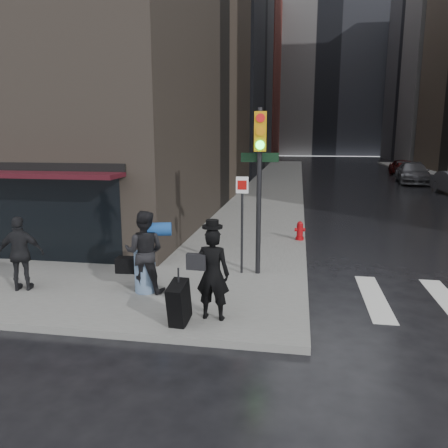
# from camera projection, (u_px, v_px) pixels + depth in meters

# --- Properties ---
(ground) EXTENTS (140.00, 140.00, 0.00)m
(ground) POSITION_uv_depth(u_px,v_px,m) (217.00, 304.00, 9.65)
(ground) COLOR black
(ground) RESTS_ON ground
(sidewalk_left) EXTENTS (4.00, 50.00, 0.15)m
(sidewalk_left) POSITION_uv_depth(u_px,v_px,m) (277.00, 180.00, 35.71)
(sidewalk_left) COLOR slate
(sidewalk_left) RESTS_ON ground
(bldg_left_mid) EXTENTS (22.00, 24.00, 34.00)m
(bldg_left_mid) POSITION_uv_depth(u_px,v_px,m) (160.00, 4.00, 45.09)
(bldg_left_mid) COLOR #65625E
(bldg_left_mid) RESTS_ON ground
(bldg_left_far) EXTENTS (22.00, 20.00, 26.00)m
(bldg_left_far) POSITION_uv_depth(u_px,v_px,m) (208.00, 75.00, 69.07)
(bldg_left_far) COLOR #5A251E
(bldg_left_far) RESTS_ON ground
(bldg_distant) EXTENTS (40.00, 12.00, 32.00)m
(bldg_distant) POSITION_uv_depth(u_px,v_px,m) (326.00, 67.00, 80.78)
(bldg_distant) COLOR #65625E
(bldg_distant) RESTS_ON ground
(man_overcoat) EXTENTS (1.08, 0.98, 2.00)m
(man_overcoat) POSITION_uv_depth(u_px,v_px,m) (206.00, 278.00, 8.31)
(man_overcoat) COLOR black
(man_overcoat) RESTS_ON ground
(man_jeans) EXTENTS (1.36, 0.77, 1.88)m
(man_jeans) POSITION_uv_depth(u_px,v_px,m) (144.00, 252.00, 9.82)
(man_jeans) COLOR black
(man_jeans) RESTS_ON ground
(man_greycoat) EXTENTS (1.09, 0.68, 1.72)m
(man_greycoat) POSITION_uv_depth(u_px,v_px,m) (21.00, 254.00, 9.95)
(man_greycoat) COLOR black
(man_greycoat) RESTS_ON ground
(traffic_light) EXTENTS (1.04, 0.52, 4.17)m
(traffic_light) POSITION_uv_depth(u_px,v_px,m) (258.00, 169.00, 10.70)
(traffic_light) COLOR black
(traffic_light) RESTS_ON ground
(fire_hydrant) EXTENTS (0.36, 0.28, 0.64)m
(fire_hydrant) POSITION_uv_depth(u_px,v_px,m) (300.00, 232.00, 14.88)
(fire_hydrant) COLOR #A2090E
(fire_hydrant) RESTS_ON ground
(parked_car_3) EXTENTS (2.69, 5.61, 1.58)m
(parked_car_3) POSITION_uv_depth(u_px,v_px,m) (413.00, 173.00, 33.69)
(parked_car_3) COLOR #525257
(parked_car_3) RESTS_ON ground
(parked_car_4) EXTENTS (2.13, 4.55, 1.51)m
(parked_car_4) POSITION_uv_depth(u_px,v_px,m) (404.00, 167.00, 39.97)
(parked_car_4) COLOR #420D0D
(parked_car_4) RESTS_ON ground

